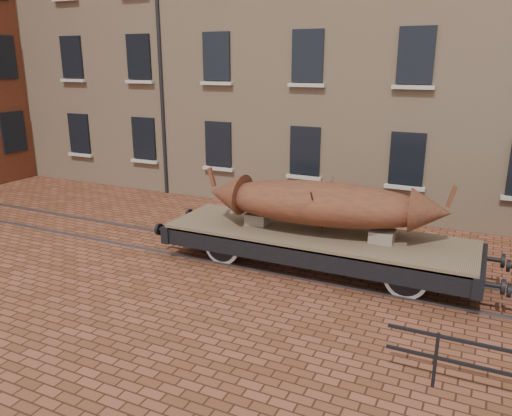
% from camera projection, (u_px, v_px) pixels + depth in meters
% --- Properties ---
extents(ground, '(90.00, 90.00, 0.00)m').
position_uv_depth(ground, '(328.00, 272.00, 12.85)').
color(ground, '#582E1B').
extents(warehouse_cream, '(40.00, 10.19, 14.00)m').
position_uv_depth(warehouse_cream, '(497.00, 11.00, 18.31)').
color(warehouse_cream, tan).
rests_on(warehouse_cream, ground).
extents(rail_track, '(30.00, 1.52, 0.06)m').
position_uv_depth(rail_track, '(328.00, 271.00, 12.84)').
color(rail_track, '#59595E').
rests_on(rail_track, ground).
extents(flatcar_wagon, '(8.76, 2.38, 1.32)m').
position_uv_depth(flatcar_wagon, '(316.00, 240.00, 12.76)').
color(flatcar_wagon, brown).
rests_on(flatcar_wagon, ground).
extents(iron_boat, '(6.18, 2.23, 1.50)m').
position_uv_depth(iron_boat, '(322.00, 203.00, 12.44)').
color(iron_boat, brown).
rests_on(iron_boat, flatcar_wagon).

